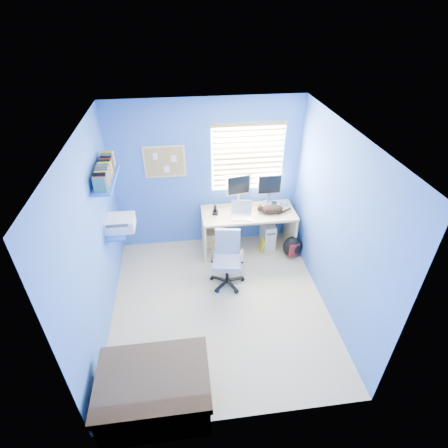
{
  "coord_description": "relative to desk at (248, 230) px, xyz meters",
  "views": [
    {
      "loc": [
        -0.38,
        -3.47,
        3.76
      ],
      "look_at": [
        0.15,
        0.65,
        0.95
      ],
      "focal_mm": 28.0,
      "sensor_mm": 36.0,
      "label": 1
    }
  ],
  "objects": [
    {
      "name": "cat",
      "position": [
        0.37,
        -0.07,
        0.44
      ],
      "size": [
        0.39,
        0.24,
        0.13
      ],
      "primitive_type": "ellipsoid",
      "rotation": [
        0.0,
        0.0,
        -0.15
      ],
      "color": "black",
      "rests_on": "desk"
    },
    {
      "name": "ceiling",
      "position": [
        -0.63,
        -1.26,
        2.13
      ],
      "size": [
        3.0,
        3.2,
        0.0
      ],
      "primitive_type": "cube",
      "color": "white",
      "rests_on": "wall_back"
    },
    {
      "name": "wall_front",
      "position": [
        -0.63,
        -2.86,
        0.88
      ],
      "size": [
        3.0,
        0.01,
        2.5
      ],
      "primitive_type": "cube",
      "color": "#4063C6",
      "rests_on": "ground"
    },
    {
      "name": "monitor_right",
      "position": [
        0.38,
        0.22,
        0.64
      ],
      "size": [
        0.4,
        0.12,
        0.54
      ],
      "primitive_type": "cube",
      "rotation": [
        0.0,
        0.0,
        -0.0
      ],
      "color": "silver",
      "rests_on": "desk"
    },
    {
      "name": "office_chair",
      "position": [
        -0.46,
        -0.79,
        -0.05
      ],
      "size": [
        0.57,
        0.57,
        0.86
      ],
      "color": "black",
      "rests_on": "floor"
    },
    {
      "name": "mug",
      "position": [
        0.44,
        0.08,
        0.42
      ],
      "size": [
        0.1,
        0.09,
        0.1
      ],
      "primitive_type": "imported",
      "color": "#2B5D57",
      "rests_on": "desk"
    },
    {
      "name": "monitor_left",
      "position": [
        -0.13,
        0.26,
        0.64
      ],
      "size": [
        0.42,
        0.19,
        0.54
      ],
      "primitive_type": "cube",
      "rotation": [
        0.0,
        0.0,
        0.18
      ],
      "color": "silver",
      "rests_on": "desk"
    },
    {
      "name": "wall_shelves",
      "position": [
        -1.98,
        -0.51,
        1.06
      ],
      "size": [
        0.42,
        0.9,
        1.05
      ],
      "color": "blue",
      "rests_on": "ground"
    },
    {
      "name": "bed_corner",
      "position": [
        -1.47,
        -2.61,
        -0.11
      ],
      "size": [
        1.1,
        0.78,
        0.53
      ],
      "primitive_type": "cube",
      "color": "#493422",
      "rests_on": "floor"
    },
    {
      "name": "laptop",
      "position": [
        -0.14,
        -0.14,
        0.48
      ],
      "size": [
        0.37,
        0.31,
        0.22
      ],
      "primitive_type": "cube",
      "rotation": [
        0.0,
        0.0,
        -0.16
      ],
      "color": "silver",
      "rests_on": "desk"
    },
    {
      "name": "wall_left",
      "position": [
        -2.13,
        -1.26,
        0.88
      ],
      "size": [
        0.01,
        3.2,
        2.5
      ],
      "primitive_type": "cube",
      "color": "#4063C6",
      "rests_on": "ground"
    },
    {
      "name": "wall_back",
      "position": [
        -0.63,
        0.34,
        0.88
      ],
      "size": [
        3.0,
        0.01,
        2.5
      ],
      "primitive_type": "cube",
      "color": "#4063C6",
      "rests_on": "ground"
    },
    {
      "name": "wall_right",
      "position": [
        0.87,
        -1.26,
        0.88
      ],
      "size": [
        0.01,
        3.2,
        2.5
      ],
      "primitive_type": "cube",
      "color": "#4063C6",
      "rests_on": "ground"
    },
    {
      "name": "yellow_book",
      "position": [
        0.24,
        -0.11,
        -0.25
      ],
      "size": [
        0.03,
        0.17,
        0.24
      ],
      "primitive_type": "cube",
      "color": "yellow",
      "rests_on": "floor"
    },
    {
      "name": "phone",
      "position": [
        -0.54,
        0.02,
        0.45
      ],
      "size": [
        0.11,
        0.12,
        0.17
      ],
      "primitive_type": "cube",
      "rotation": [
        0.0,
        0.0,
        -0.19
      ],
      "color": "black",
      "rests_on": "desk"
    },
    {
      "name": "backpack",
      "position": [
        0.71,
        -0.31,
        -0.18
      ],
      "size": [
        0.39,
        0.34,
        0.38
      ],
      "primitive_type": "ellipsoid",
      "rotation": [
        0.0,
        0.0,
        0.33
      ],
      "color": "black",
      "rests_on": "floor"
    },
    {
      "name": "drawer_boxes",
      "position": [
        -0.53,
        0.02,
        -0.17
      ],
      "size": [
        0.35,
        0.28,
        0.41
      ],
      "primitive_type": "cube",
      "color": "tan",
      "rests_on": "floor"
    },
    {
      "name": "cd_spindle",
      "position": [
        0.62,
        0.14,
        0.41
      ],
      "size": [
        0.13,
        0.13,
        0.07
      ],
      "primitive_type": "cylinder",
      "color": "silver",
      "rests_on": "desk"
    },
    {
      "name": "desk",
      "position": [
        0.0,
        0.0,
        0.0
      ],
      "size": [
        1.52,
        0.65,
        0.74
      ],
      "primitive_type": "cube",
      "color": "tan",
      "rests_on": "floor"
    },
    {
      "name": "tower_pc",
      "position": [
        0.38,
        0.09,
        -0.14
      ],
      "size": [
        0.19,
        0.44,
        0.45
      ],
      "primitive_type": "cube",
      "rotation": [
        0.0,
        0.0,
        0.0
      ],
      "color": "beige",
      "rests_on": "floor"
    },
    {
      "name": "window_blinds",
      "position": [
        0.02,
        0.31,
        1.18
      ],
      "size": [
        1.15,
        0.05,
        1.1
      ],
      "color": "white",
      "rests_on": "ground"
    },
    {
      "name": "floor",
      "position": [
        -0.63,
        -1.26,
        -0.37
      ],
      "size": [
        3.0,
        3.2,
        0.0
      ],
      "primitive_type": "cube",
      "color": "tan",
      "rests_on": "ground"
    },
    {
      "name": "corkboard",
      "position": [
        -1.28,
        0.33,
        1.18
      ],
      "size": [
        0.64,
        0.02,
        0.52
      ],
      "color": "tan",
      "rests_on": "ground"
    }
  ]
}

